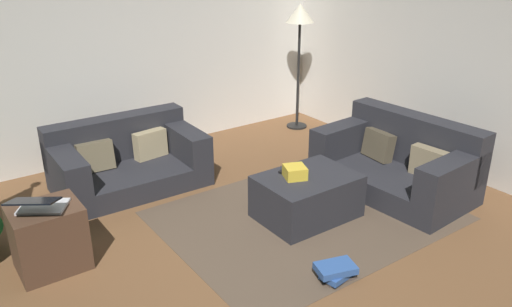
% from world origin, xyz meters
% --- Properties ---
extents(ground_plane, '(6.40, 6.40, 0.00)m').
position_xyz_m(ground_plane, '(0.00, 0.00, 0.00)').
color(ground_plane, brown).
extents(rear_partition, '(6.40, 0.12, 2.60)m').
position_xyz_m(rear_partition, '(0.00, 3.14, 1.30)').
color(rear_partition, silver).
rests_on(rear_partition, ground_plane).
extents(corner_partition, '(0.12, 6.40, 2.60)m').
position_xyz_m(corner_partition, '(3.14, 0.00, 1.30)').
color(corner_partition, silver).
rests_on(corner_partition, ground_plane).
extents(couch_left, '(1.53, 0.93, 0.69)m').
position_xyz_m(couch_left, '(-0.02, 2.24, 0.27)').
color(couch_left, '#26262B').
rests_on(couch_left, ground_plane).
extents(couch_right, '(1.02, 1.60, 0.76)m').
position_xyz_m(couch_right, '(2.25, 0.50, 0.29)').
color(couch_right, '#26262B').
rests_on(couch_right, ground_plane).
extents(ottoman, '(0.90, 0.65, 0.42)m').
position_xyz_m(ottoman, '(1.08, 0.59, 0.21)').
color(ottoman, '#26262B').
rests_on(ottoman, ground_plane).
extents(gift_box, '(0.25, 0.25, 0.11)m').
position_xyz_m(gift_box, '(0.96, 0.64, 0.47)').
color(gift_box, gold).
rests_on(gift_box, ottoman).
extents(tv_remote, '(0.10, 0.17, 0.02)m').
position_xyz_m(tv_remote, '(0.95, 0.73, 0.43)').
color(tv_remote, black).
rests_on(tv_remote, ottoman).
extents(side_table, '(0.52, 0.44, 0.53)m').
position_xyz_m(side_table, '(-1.11, 1.14, 0.27)').
color(side_table, '#4C3323').
rests_on(side_table, ground_plane).
extents(laptop, '(0.51, 0.52, 0.18)m').
position_xyz_m(laptop, '(-1.14, 1.09, 0.59)').
color(laptop, silver).
rests_on(laptop, side_table).
extents(book_stack, '(0.34, 0.27, 0.13)m').
position_xyz_m(book_stack, '(0.62, -0.29, 0.07)').
color(book_stack, '#4C423D').
rests_on(book_stack, ground_plane).
extents(corner_lamp, '(0.36, 0.36, 1.68)m').
position_xyz_m(corner_lamp, '(2.63, 2.60, 1.43)').
color(corner_lamp, black).
rests_on(corner_lamp, ground_plane).
extents(area_rug, '(2.60, 2.00, 0.01)m').
position_xyz_m(area_rug, '(1.08, 0.59, 0.00)').
color(area_rug, brown).
rests_on(area_rug, ground_plane).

